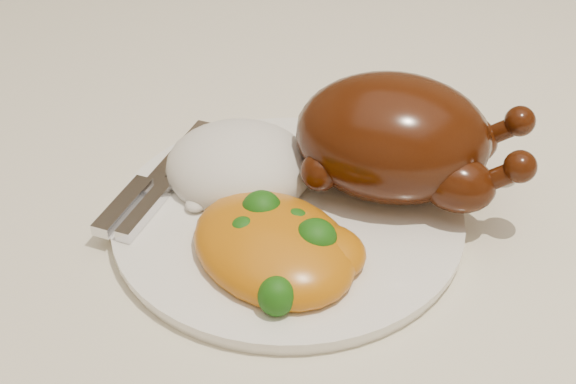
% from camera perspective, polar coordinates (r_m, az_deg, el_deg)
% --- Properties ---
extents(dining_table, '(1.60, 0.90, 0.76)m').
position_cam_1_polar(dining_table, '(0.78, 15.49, -3.47)').
color(dining_table, brown).
rests_on(dining_table, floor).
extents(tablecloth, '(1.73, 1.03, 0.18)m').
position_cam_1_polar(tablecloth, '(0.74, 16.43, 0.83)').
color(tablecloth, silver).
rests_on(tablecloth, dining_table).
extents(dinner_plate, '(0.31, 0.31, 0.01)m').
position_cam_1_polar(dinner_plate, '(0.61, 0.00, -1.91)').
color(dinner_plate, white).
rests_on(dinner_plate, tablecloth).
extents(roast_chicken, '(0.19, 0.14, 0.09)m').
position_cam_1_polar(roast_chicken, '(0.61, 7.84, 3.81)').
color(roast_chicken, '#421907').
rests_on(roast_chicken, dinner_plate).
extents(rice_mound, '(0.14, 0.14, 0.06)m').
position_cam_1_polar(rice_mound, '(0.63, -3.48, 1.79)').
color(rice_mound, white).
rests_on(rice_mound, dinner_plate).
extents(mac_and_cheese, '(0.16, 0.14, 0.05)m').
position_cam_1_polar(mac_and_cheese, '(0.56, -0.64, -3.84)').
color(mac_and_cheese, orange).
rests_on(mac_and_cheese, dinner_plate).
extents(cutlery, '(0.04, 0.16, 0.01)m').
position_cam_1_polar(cutlery, '(0.63, -9.71, 0.11)').
color(cutlery, silver).
rests_on(cutlery, dinner_plate).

